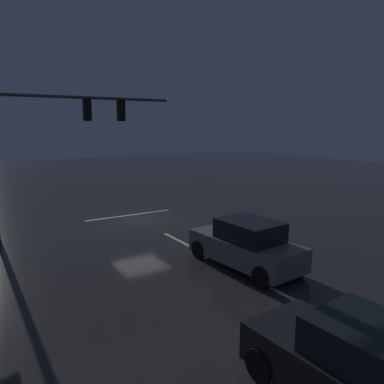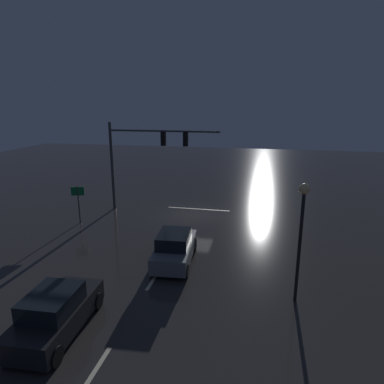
# 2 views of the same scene
# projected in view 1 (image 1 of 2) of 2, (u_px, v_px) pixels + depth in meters

# --- Properties ---
(ground_plane) EXTENTS (80.00, 80.00, 0.00)m
(ground_plane) POSITION_uv_depth(u_px,v_px,m) (139.00, 220.00, 19.80)
(ground_plane) COLOR #2D2B2B
(traffic_signal_assembly) EXTENTS (8.55, 0.47, 6.85)m
(traffic_signal_assembly) POSITION_uv_depth(u_px,v_px,m) (55.00, 128.00, 17.02)
(traffic_signal_assembly) COLOR #383A3D
(traffic_signal_assembly) RESTS_ON ground_plane
(lane_dash_far) EXTENTS (0.16, 2.20, 0.01)m
(lane_dash_far) POSITION_uv_depth(u_px,v_px,m) (177.00, 239.00, 16.46)
(lane_dash_far) COLOR beige
(lane_dash_far) RESTS_ON ground_plane
(lane_dash_mid) EXTENTS (0.16, 2.20, 0.01)m
(lane_dash_mid) POSITION_uv_depth(u_px,v_px,m) (274.00, 289.00, 11.46)
(lane_dash_mid) COLOR beige
(lane_dash_mid) RESTS_ON ground_plane
(stop_bar) EXTENTS (5.00, 0.16, 0.01)m
(stop_bar) POSITION_uv_depth(u_px,v_px,m) (129.00, 215.00, 20.92)
(stop_bar) COLOR beige
(stop_bar) RESTS_ON ground_plane
(car_approaching) EXTENTS (2.19, 4.48, 1.70)m
(car_approaching) POSITION_uv_depth(u_px,v_px,m) (246.00, 245.00, 13.22)
(car_approaching) COLOR slate
(car_approaching) RESTS_ON ground_plane
(car_distant) EXTENTS (2.10, 4.45, 1.70)m
(car_distant) POSITION_uv_depth(u_px,v_px,m) (366.00, 373.00, 6.39)
(car_distant) COLOR black
(car_distant) RESTS_ON ground_plane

